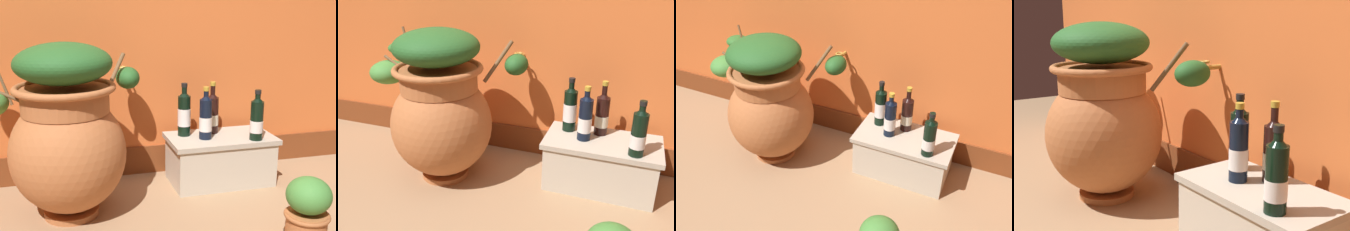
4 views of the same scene
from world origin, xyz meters
TOP-DOWN VIEW (x-y plane):
  - terracotta_urn at (-0.43, 0.62)m, footprint 0.96×0.70m
  - stone_ledge at (0.52, 0.83)m, footprint 0.66×0.37m
  - wine_bottle_left at (0.30, 0.91)m, footprint 0.08×0.08m
  - wine_bottle_middle at (0.41, 0.81)m, footprint 0.08×0.08m
  - wine_bottle_right at (0.49, 0.92)m, footprint 0.08×0.08m
  - wine_bottle_back at (0.70, 0.71)m, footprint 0.08×0.08m
  - potted_shrub at (0.64, 0.03)m, footprint 0.22×0.22m

SIDE VIEW (x-z plane):
  - stone_ledge at x=0.52m, z-range 0.01..0.32m
  - potted_shrub at x=0.64m, z-range 0.01..0.34m
  - wine_bottle_right at x=0.49m, z-range 0.27..0.60m
  - wine_bottle_back at x=0.70m, z-range 0.28..0.59m
  - wine_bottle_middle at x=0.41m, z-range 0.28..0.60m
  - wine_bottle_left at x=0.30m, z-range 0.28..0.62m
  - terracotta_urn at x=-0.43m, z-range 0.00..0.93m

